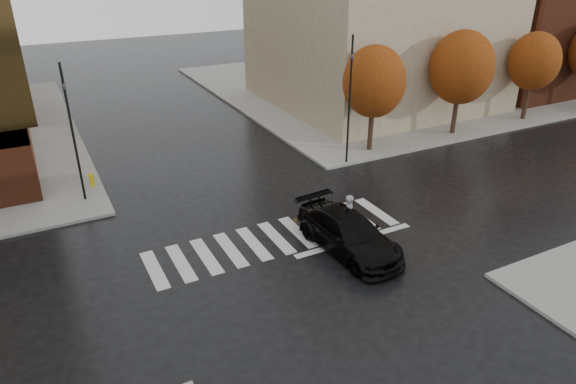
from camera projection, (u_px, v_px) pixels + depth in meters
name	position (u px, v px, depth m)	size (l,w,h in m)	color
ground	(281.00, 243.00, 22.63)	(120.00, 120.00, 0.00)	black
sidewalk_ne	(380.00, 85.00, 48.10)	(30.00, 30.00, 0.15)	gray
crosswalk	(276.00, 238.00, 23.03)	(12.00, 3.00, 0.01)	silver
building_ne_brick	(529.00, 3.00, 46.01)	(14.00, 14.00, 14.00)	#632B17
tree_ne_a	(374.00, 82.00, 30.76)	(3.80, 3.80, 6.50)	#322416
tree_ne_b	(462.00, 68.00, 33.59)	(4.20, 4.20, 6.89)	#322416
tree_ne_c	(534.00, 61.00, 36.60)	(3.60, 3.60, 6.31)	#322416
sedan	(349.00, 233.00, 21.79)	(2.28, 5.60, 1.63)	black
cyclist	(350.00, 223.00, 22.73)	(1.98, 1.14, 2.13)	maroon
traffic_light_nw	(71.00, 126.00, 24.54)	(0.19, 0.16, 6.92)	black
traffic_light_ne	(350.00, 93.00, 28.90)	(0.18, 0.20, 7.38)	black
fire_hydrant	(92.00, 179.00, 27.46)	(0.26, 0.26, 0.74)	yellow
manhole	(298.00, 220.00, 24.49)	(0.58, 0.58, 0.01)	#3E3216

